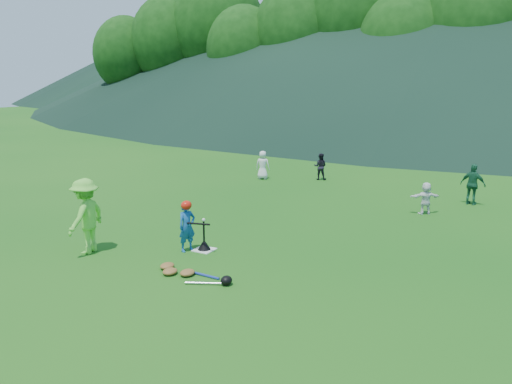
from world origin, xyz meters
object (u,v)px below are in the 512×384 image
adult_coach (86,216)px  fielder_a (263,165)px  home_plate (204,250)px  batter_child (187,227)px  fielder_b (320,166)px  batting_tee (204,245)px  equipment_pile (187,273)px  fielder_d (426,198)px  fielder_c (473,184)px

adult_coach → fielder_a: 9.62m
home_plate → batter_child: bearing=-144.6°
fielder_b → batting_tee: (0.78, -9.18, -0.40)m
home_plate → fielder_b: bearing=94.9°
batting_tee → equipment_pile: (0.59, -1.46, -0.06)m
home_plate → adult_coach: bearing=-147.8°
fielder_b → fielder_d: size_ratio=1.10×
adult_coach → fielder_b: size_ratio=1.64×
fielder_d → batter_child: bearing=20.8°
fielder_b → fielder_d: fielder_b is taller
adult_coach → fielder_c: adult_coach is taller
fielder_c → equipment_pile: 10.18m
adult_coach → fielder_b: (1.47, 10.60, -0.34)m
home_plate → adult_coach: 2.79m
home_plate → fielder_a: (-2.84, 8.18, 0.56)m
batter_child → fielder_a: size_ratio=1.04×
batter_child → fielder_a: (-2.53, 8.41, -0.02)m
fielder_a → batting_tee: size_ratio=1.66×
equipment_pile → fielder_c: bearing=64.5°
fielder_d → equipment_pile: (-3.29, -7.28, -0.41)m
adult_coach → fielder_c: (7.21, 9.13, -0.21)m
home_plate → fielder_b: fielder_b is taller
fielder_a → fielder_d: 7.12m
fielder_a → fielder_c: (7.80, -0.47, 0.09)m
fielder_a → fielder_c: 7.81m
home_plate → adult_coach: (-2.25, -1.42, 0.86)m
home_plate → fielder_b: size_ratio=0.43×
equipment_pile → fielder_b: bearing=97.3°
fielder_a → fielder_d: (6.72, -2.36, -0.09)m
fielder_c → fielder_d: bearing=71.8°
fielder_d → fielder_c: bearing=-154.0°
adult_coach → fielder_d: bearing=128.8°
fielder_c → batter_child: bearing=67.8°
fielder_c → batting_tee: bearing=68.7°
fielder_a → fielder_b: fielder_a is taller
home_plate → batting_tee: batting_tee is taller
adult_coach → fielder_d: adult_coach is taller
adult_coach → batting_tee: (2.25, 1.42, -0.74)m
batter_child → fielder_a: 8.78m
fielder_d → batting_tee: bearing=21.9°
home_plate → batting_tee: size_ratio=0.66×
home_plate → fielder_c: (4.96, 7.72, 0.64)m
fielder_b → fielder_c: (5.74, -1.46, 0.13)m
fielder_d → equipment_pile: 8.00m
fielder_b → fielder_d: bearing=130.3°
home_plate → fielder_d: 7.01m
batting_tee → adult_coach: bearing=-147.8°
fielder_c → home_plate: bearing=68.7°
batter_child → equipment_pile: 1.61m
batting_tee → equipment_pile: size_ratio=0.38×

